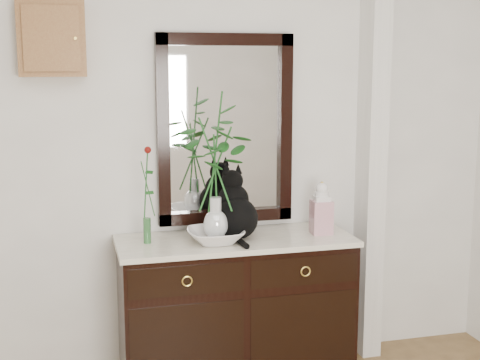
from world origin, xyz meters
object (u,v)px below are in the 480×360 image
object	(u,v)px
cat	(236,204)
lotus_bowl	(216,236)
ginger_jar	(322,207)
sideboard	(236,302)

from	to	relation	value
cat	lotus_bowl	world-z (taller)	cat
lotus_bowl	ginger_jar	size ratio (longest dim) A/B	1.01
sideboard	ginger_jar	world-z (taller)	ginger_jar
lotus_bowl	cat	bearing A→B (deg)	30.86
sideboard	ginger_jar	bearing A→B (deg)	-2.56
cat	ginger_jar	xyz separation A→B (m)	(0.50, -0.04, -0.04)
cat	lotus_bowl	bearing A→B (deg)	-152.78
sideboard	ginger_jar	distance (m)	0.73
ginger_jar	sideboard	bearing A→B (deg)	177.44
lotus_bowl	ginger_jar	distance (m)	0.64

